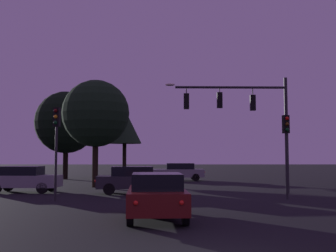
{
  "coord_description": "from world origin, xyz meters",
  "views": [
    {
      "loc": [
        -0.55,
        -7.92,
        2.05
      ],
      "look_at": [
        -0.35,
        12.95,
        3.61
      ],
      "focal_mm": 44.48,
      "sensor_mm": 36.0,
      "label": 1
    }
  ],
  "objects": [
    {
      "name": "traffic_light_corner_left",
      "position": [
        5.51,
        12.57,
        2.93
      ],
      "size": [
        0.34,
        0.37,
        4.13
      ],
      "color": "#232326",
      "rests_on": "ground"
    },
    {
      "name": "tree_right_cluster",
      "position": [
        -9.73,
        31.0,
        5.29
      ],
      "size": [
        5.8,
        5.8,
        8.2
      ],
      "color": "black",
      "rests_on": "ground"
    },
    {
      "name": "traffic_signal_mast_arm",
      "position": [
        4.18,
        15.74,
        4.66
      ],
      "size": [
        7.05,
        0.43,
        6.63
      ],
      "color": "#232326",
      "rests_on": "ground"
    },
    {
      "name": "ground_plane",
      "position": [
        0.0,
        24.5,
        0.0
      ],
      "size": [
        168.0,
        168.0,
        0.0
      ],
      "primitive_type": "plane",
      "color": "black",
      "rests_on": "ground"
    },
    {
      "name": "car_nearside_lane",
      "position": [
        -0.79,
        5.98,
        0.8
      ],
      "size": [
        2.05,
        4.26,
        1.52
      ],
      "color": "#4C0F0F",
      "rests_on": "ground"
    },
    {
      "name": "tree_center_horizon",
      "position": [
        -4.74,
        36.18,
        5.29
      ],
      "size": [
        3.61,
        3.61,
        7.18
      ],
      "color": "black",
      "rests_on": "ground"
    },
    {
      "name": "car_far_lane",
      "position": [
        0.75,
        28.38,
        0.79
      ],
      "size": [
        4.48,
        1.81,
        1.52
      ],
      "color": "gray",
      "rests_on": "ground"
    },
    {
      "name": "car_crossing_right",
      "position": [
        -8.7,
        16.5,
        0.79
      ],
      "size": [
        4.12,
        2.02,
        1.52
      ],
      "color": "gray",
      "rests_on": "ground"
    },
    {
      "name": "car_crossing_left",
      "position": [
        -2.23,
        15.63,
        0.79
      ],
      "size": [
        4.42,
        2.07,
        1.52
      ],
      "color": "#232328",
      "rests_on": "ground"
    },
    {
      "name": "traffic_light_corner_right",
      "position": [
        -5.65,
        11.75,
        3.12
      ],
      "size": [
        0.33,
        0.37,
        4.41
      ],
      "color": "#232326",
      "rests_on": "ground"
    },
    {
      "name": "tree_left_far",
      "position": [
        -5.26,
        20.64,
        5.03
      ],
      "size": [
        4.63,
        4.63,
        7.37
      ],
      "color": "black",
      "rests_on": "ground"
    }
  ]
}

